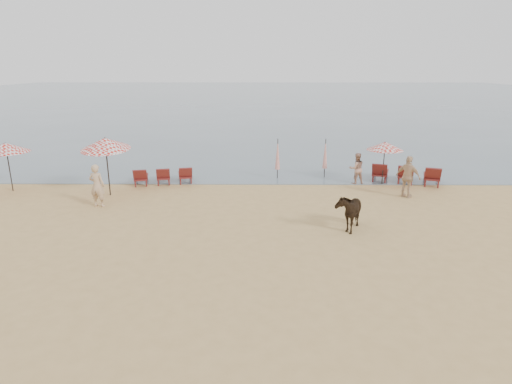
% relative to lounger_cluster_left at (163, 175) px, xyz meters
% --- Properties ---
extents(ground, '(120.00, 120.00, 0.00)m').
position_rel_lounger_cluster_left_xyz_m(ground, '(4.56, -10.16, -0.42)').
color(ground, tan).
rests_on(ground, ground).
extents(sea, '(160.00, 140.00, 0.06)m').
position_rel_lounger_cluster_left_xyz_m(sea, '(4.56, 69.84, -0.42)').
color(sea, '#51606B').
rests_on(sea, ground).
extents(lounger_cluster_left, '(3.03, 2.17, 0.60)m').
position_rel_lounger_cluster_left_xyz_m(lounger_cluster_left, '(0.00, 0.00, 0.00)').
color(lounger_cluster_left, maroon).
rests_on(lounger_cluster_left, ground).
extents(lounger_cluster_right, '(3.55, 2.77, 0.69)m').
position_rel_lounger_cluster_left_xyz_m(lounger_cluster_right, '(11.83, 0.22, 0.06)').
color(lounger_cluster_right, maroon).
rests_on(lounger_cluster_right, ground).
extents(umbrella_open_left_a, '(1.97, 1.97, 2.24)m').
position_rel_lounger_cluster_left_xyz_m(umbrella_open_left_a, '(-6.67, -1.33, 1.60)').
color(umbrella_open_left_a, black).
rests_on(umbrella_open_left_a, ground).
extents(umbrella_open_left_b, '(2.10, 2.14, 2.67)m').
position_rel_lounger_cluster_left_xyz_m(umbrella_open_left_b, '(-1.96, -1.96, 1.90)').
color(umbrella_open_left_b, black).
rests_on(umbrella_open_left_b, ground).
extents(umbrella_open_right, '(1.71, 1.71, 2.09)m').
position_rel_lounger_cluster_left_xyz_m(umbrella_open_right, '(10.64, -0.02, 1.46)').
color(umbrella_open_right, black).
rests_on(umbrella_open_right, ground).
extents(umbrella_closed_left, '(0.25, 0.25, 2.06)m').
position_rel_lounger_cluster_left_xyz_m(umbrella_closed_left, '(5.59, 1.00, 0.85)').
color(umbrella_closed_left, black).
rests_on(umbrella_closed_left, ground).
extents(umbrella_closed_right, '(0.24, 0.24, 2.01)m').
position_rel_lounger_cluster_left_xyz_m(umbrella_closed_right, '(8.03, 1.30, 0.81)').
color(umbrella_closed_right, black).
rests_on(umbrella_closed_right, ground).
extents(cow, '(1.27, 1.75, 1.35)m').
position_rel_lounger_cluster_left_xyz_m(cow, '(7.83, -5.95, 0.25)').
color(cow, black).
rests_on(cow, ground).
extents(beachgoer_left, '(0.71, 0.53, 1.77)m').
position_rel_lounger_cluster_left_xyz_m(beachgoer_left, '(-1.88, -3.56, 0.46)').
color(beachgoer_left, tan).
rests_on(beachgoer_left, ground).
extents(beachgoer_right_a, '(0.83, 0.69, 1.53)m').
position_rel_lounger_cluster_left_xyz_m(beachgoer_right_a, '(9.38, 0.06, 0.34)').
color(beachgoer_right_a, tan).
rests_on(beachgoer_right_a, ground).
extents(beachgoer_right_b, '(1.10, 1.04, 1.83)m').
position_rel_lounger_cluster_left_xyz_m(beachgoer_right_b, '(11.12, -2.16, 0.50)').
color(beachgoer_right_b, tan).
rests_on(beachgoer_right_b, ground).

